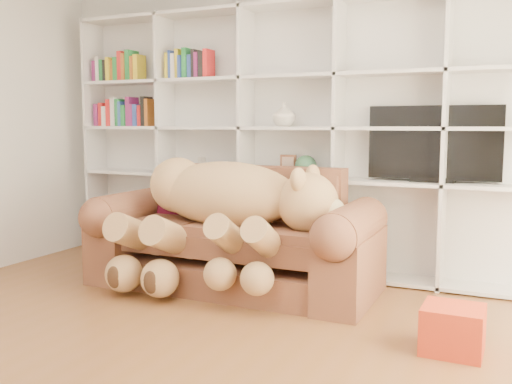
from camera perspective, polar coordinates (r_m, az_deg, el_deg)
The scene contains 14 objects.
floor at distance 3.36m, azimuth -11.64°, elevation -16.75°, with size 5.00×5.00×0.00m, color brown.
wall_back at distance 5.30m, azimuth 4.30°, elevation 6.95°, with size 5.00×0.02×2.70m, color white.
bookshelf at distance 5.26m, azimuth 1.30°, elevation 6.48°, with size 4.43×0.35×2.40m.
sofa at distance 4.72m, azimuth -2.11°, elevation -5.03°, with size 2.32×1.00×0.98m.
teddy_bear at distance 4.50m, azimuth -3.41°, elevation -1.56°, with size 1.77×0.96×1.02m.
throw_pillow at distance 5.10m, azimuth -7.39°, elevation -0.46°, with size 0.40×0.13×0.40m, color maroon.
gift_box at distance 3.62m, azimuth 19.08°, elevation -12.86°, with size 0.34×0.32×0.28m, color red.
tv at distance 4.87m, azimuth 17.38°, elevation 4.56°, with size 1.05×0.18×0.62m.
picture_frame at distance 5.14m, azimuth 3.25°, elevation 2.70°, with size 0.15×0.03×0.19m, color brown.
green_vase at distance 5.08m, azimuth 4.99°, elevation 2.59°, with size 0.20×0.20×0.20m, color #2E593D.
figurine_tall at distance 5.53m, azimuth -5.45°, elevation 2.68°, with size 0.08×0.08×0.15m, color beige.
figurine_short at distance 5.52m, azimuth -5.22°, elevation 2.46°, with size 0.06×0.06×0.11m, color beige.
snow_globe at distance 5.41m, azimuth -3.05°, elevation 2.52°, with size 0.12×0.12×0.12m, color silver.
shelf_vase at distance 5.14m, azimuth 2.81°, elevation 7.77°, with size 0.21×0.21×0.21m, color silver.
Camera 1 is at (1.85, -2.47, 1.33)m, focal length 40.00 mm.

